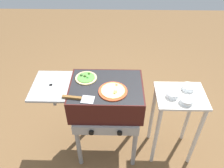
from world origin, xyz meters
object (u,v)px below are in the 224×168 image
(pizza_cheese, at_px, (113,91))
(spatula, at_px, (78,98))
(pizza_veggie, at_px, (86,78))
(topping_bowl_near, at_px, (172,95))
(topping_bowl_far, at_px, (188,88))
(topping_bowl_middle, at_px, (186,101))
(grill, at_px, (105,98))
(prep_table, at_px, (176,113))

(pizza_cheese, height_order, spatula, pizza_cheese)
(spatula, bearing_deg, pizza_veggie, 83.24)
(pizza_veggie, distance_m, topping_bowl_near, 0.77)
(topping_bowl_near, xyz_separation_m, topping_bowl_far, (0.16, 0.10, -0.00))
(pizza_veggie, height_order, topping_bowl_middle, pizza_veggie)
(grill, distance_m, pizza_veggie, 0.25)
(spatula, bearing_deg, topping_bowl_middle, 4.66)
(pizza_cheese, height_order, prep_table, pizza_cheese)
(prep_table, height_order, topping_bowl_near, topping_bowl_near)
(grill, relative_size, prep_table, 1.19)
(grill, height_order, topping_bowl_middle, grill)
(pizza_cheese, bearing_deg, topping_bowl_middle, -1.93)
(pizza_cheese, height_order, topping_bowl_middle, pizza_cheese)
(grill, relative_size, topping_bowl_middle, 8.47)
(pizza_cheese, height_order, topping_bowl_far, pizza_cheese)
(prep_table, bearing_deg, grill, -179.63)
(topping_bowl_near, bearing_deg, prep_table, 15.77)
(prep_table, relative_size, topping_bowl_middle, 7.12)
(prep_table, bearing_deg, topping_bowl_near, -164.23)
(pizza_veggie, bearing_deg, topping_bowl_near, -8.98)
(pizza_veggie, height_order, topping_bowl_near, pizza_veggie)
(grill, xyz_separation_m, topping_bowl_middle, (0.69, -0.09, 0.07))
(pizza_veggie, bearing_deg, pizza_cheese, -35.37)
(prep_table, distance_m, topping_bowl_far, 0.28)
(topping_bowl_far, bearing_deg, prep_table, -135.00)
(prep_table, bearing_deg, spatula, -168.97)
(pizza_cheese, distance_m, topping_bowl_far, 0.70)
(grill, relative_size, pizza_cheese, 3.99)
(topping_bowl_middle, bearing_deg, prep_table, 100.38)
(topping_bowl_near, height_order, topping_bowl_far, same)
(pizza_cheese, distance_m, spatula, 0.29)
(grill, height_order, prep_table, grill)
(prep_table, relative_size, topping_bowl_near, 7.61)
(pizza_veggie, height_order, topping_bowl_far, pizza_veggie)
(grill, relative_size, pizza_veggie, 5.01)
(spatula, relative_size, prep_table, 0.33)
(pizza_veggie, distance_m, topping_bowl_far, 0.92)
(spatula, height_order, topping_bowl_middle, spatula)
(spatula, bearing_deg, pizza_cheese, 18.76)
(topping_bowl_near, height_order, topping_bowl_middle, same)
(prep_table, bearing_deg, pizza_cheese, -172.68)
(pizza_veggie, bearing_deg, prep_table, -6.50)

